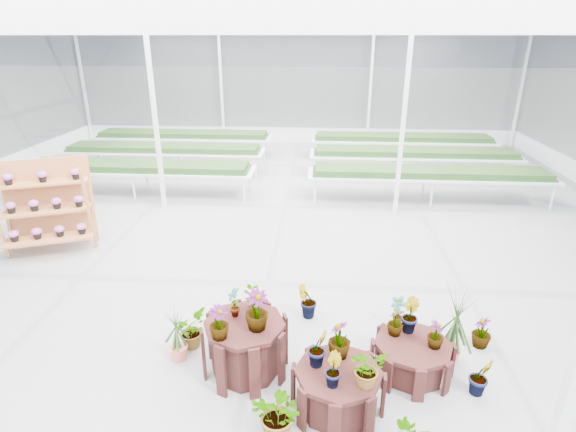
# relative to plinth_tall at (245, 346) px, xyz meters

# --- Properties ---
(ground_plane) EXTENTS (24.00, 24.00, 0.00)m
(ground_plane) POSITION_rel_plinth_tall_xyz_m (-0.13, 2.02, -0.37)
(ground_plane) COLOR gray
(ground_plane) RESTS_ON ground
(greenhouse_shell) EXTENTS (18.00, 24.00, 4.50)m
(greenhouse_shell) POSITION_rel_plinth_tall_xyz_m (-0.13, 2.02, 1.88)
(greenhouse_shell) COLOR white
(greenhouse_shell) RESTS_ON ground
(steel_frame) EXTENTS (18.00, 24.00, 4.50)m
(steel_frame) POSITION_rel_plinth_tall_xyz_m (-0.13, 2.02, 1.88)
(steel_frame) COLOR silver
(steel_frame) RESTS_ON ground
(nursery_benches) EXTENTS (16.00, 7.00, 0.84)m
(nursery_benches) POSITION_rel_plinth_tall_xyz_m (-0.13, 9.22, 0.05)
(nursery_benches) COLOR silver
(nursery_benches) RESTS_ON ground
(plinth_tall) EXTENTS (1.45, 1.45, 0.75)m
(plinth_tall) POSITION_rel_plinth_tall_xyz_m (0.00, 0.00, 0.00)
(plinth_tall) COLOR #351613
(plinth_tall) RESTS_ON ground
(plinth_mid) EXTENTS (1.17, 1.17, 0.56)m
(plinth_mid) POSITION_rel_plinth_tall_xyz_m (1.20, -0.60, -0.09)
(plinth_mid) COLOR #351613
(plinth_mid) RESTS_ON ground
(plinth_low) EXTENTS (1.05, 1.05, 0.47)m
(plinth_low) POSITION_rel_plinth_tall_xyz_m (2.20, 0.10, -0.14)
(plinth_low) COLOR #351613
(plinth_low) RESTS_ON ground
(shelf_rack) EXTENTS (1.98, 1.51, 1.86)m
(shelf_rack) POSITION_rel_plinth_tall_xyz_m (-4.62, 3.38, 0.56)
(shelf_rack) COLOR #A56135
(shelf_rack) RESTS_ON ground
(nursery_plants) EXTENTS (4.66, 3.06, 1.30)m
(nursery_plants) POSITION_rel_plinth_tall_xyz_m (1.05, -0.10, 0.14)
(nursery_plants) COLOR #243D1A
(nursery_plants) RESTS_ON ground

